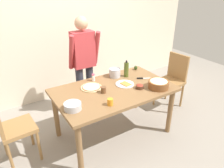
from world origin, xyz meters
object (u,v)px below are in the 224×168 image
object	(u,v)px
mixing_bowl_steel	(73,106)
small_sauce_bowl	(140,86)
person_cook	(84,61)
pizza_raw_on_board	(91,87)
chair_wooden_left	(10,126)
plate_with_slice	(125,84)
chair_wooden_right	(173,78)
dining_table	(114,95)
olive_oil_bottle	(126,70)
popcorn_bowl	(158,84)
salt_shaker	(93,77)
steel_pot	(115,73)
cup_orange	(110,102)
chef_knife	(144,78)
avocado	(136,68)
cup_small_brown	(103,90)

from	to	relation	value
mixing_bowl_steel	small_sauce_bowl	distance (m)	0.97
person_cook	pizza_raw_on_board	xyz separation A→B (m)	(-0.17, -0.57, -0.17)
chair_wooden_left	plate_with_slice	size ratio (longest dim) A/B	3.65
chair_wooden_right	plate_with_slice	world-z (taller)	chair_wooden_right
dining_table	small_sauce_bowl	xyz separation A→B (m)	(0.30, -0.18, 0.12)
dining_table	pizza_raw_on_board	size ratio (longest dim) A/B	5.54
olive_oil_bottle	pizza_raw_on_board	bearing A→B (deg)	-174.92
chair_wooden_left	chair_wooden_right	xyz separation A→B (m)	(2.64, -0.07, 0.00)
popcorn_bowl	salt_shaker	world-z (taller)	popcorn_bowl
olive_oil_bottle	person_cook	bearing A→B (deg)	131.34
steel_pot	cup_orange	distance (m)	0.81
pizza_raw_on_board	cup_orange	bearing A→B (deg)	-91.47
pizza_raw_on_board	steel_pot	xyz separation A→B (m)	(0.47, 0.14, 0.06)
mixing_bowl_steel	cup_orange	world-z (taller)	cup_orange
pizza_raw_on_board	small_sauce_bowl	bearing A→B (deg)	-33.37
pizza_raw_on_board	small_sauce_bowl	world-z (taller)	small_sauce_bowl
chair_wooden_left	chef_knife	world-z (taller)	chair_wooden_left
popcorn_bowl	steel_pot	distance (m)	0.69
popcorn_bowl	mixing_bowl_steel	bearing A→B (deg)	174.17
chef_knife	chair_wooden_right	bearing A→B (deg)	8.57
mixing_bowl_steel	salt_shaker	distance (m)	0.77
plate_with_slice	small_sauce_bowl	distance (m)	0.23
person_cook	popcorn_bowl	world-z (taller)	person_cook
avocado	pizza_raw_on_board	bearing A→B (deg)	-168.54
dining_table	mixing_bowl_steel	size ratio (longest dim) A/B	8.00
avocado	dining_table	bearing A→B (deg)	-150.68
popcorn_bowl	small_sauce_bowl	world-z (taller)	popcorn_bowl
mixing_bowl_steel	cup_small_brown	distance (m)	0.52
chair_wooden_left	cup_small_brown	size ratio (longest dim) A/B	11.18
dining_table	chef_knife	size ratio (longest dim) A/B	5.98
chair_wooden_left	salt_shaker	xyz separation A→B (m)	(1.20, 0.15, 0.27)
olive_oil_bottle	salt_shaker	bearing A→B (deg)	165.36
dining_table	small_sauce_bowl	world-z (taller)	small_sauce_bowl
cup_small_brown	chair_wooden_right	bearing A→B (deg)	6.39
chair_wooden_right	avocado	size ratio (longest dim) A/B	13.57
olive_oil_bottle	steel_pot	distance (m)	0.18
chair_wooden_right	steel_pot	size ratio (longest dim) A/B	5.48
person_cook	chef_knife	xyz separation A→B (m)	(0.63, -0.73, -0.17)
plate_with_slice	chair_wooden_right	bearing A→B (deg)	6.23
chef_knife	avocado	distance (m)	0.35
steel_pot	salt_shaker	world-z (taller)	steel_pot
salt_shaker	chef_knife	bearing A→B (deg)	-26.76
person_cook	cup_small_brown	distance (m)	0.80
steel_pot	salt_shaker	size ratio (longest dim) A/B	1.64
dining_table	mixing_bowl_steel	world-z (taller)	mixing_bowl_steel
cup_orange	cup_small_brown	bearing A→B (deg)	74.41
person_cook	olive_oil_bottle	xyz separation A→B (m)	(0.45, -0.52, -0.07)
mixing_bowl_steel	steel_pot	distance (m)	1.02
small_sauce_bowl	chef_knife	distance (m)	0.33
dining_table	popcorn_bowl	bearing A→B (deg)	-29.19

